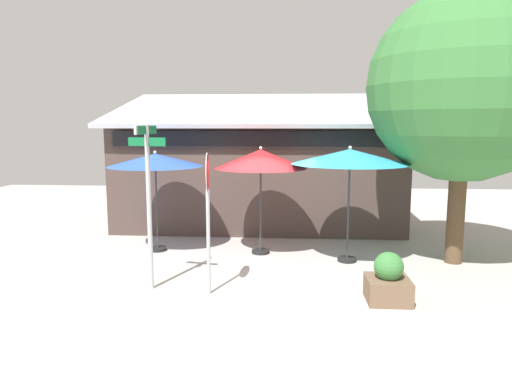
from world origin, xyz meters
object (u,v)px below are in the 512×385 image
Objects in this scene: patio_umbrella_crimson_center at (261,160)px; sidewalk_planter at (388,281)px; stop_sign at (208,197)px; patio_umbrella_teal_right at (350,157)px; street_sign_post at (148,192)px; patio_umbrella_royal_blue_left at (155,161)px; shade_tree at (476,90)px.

patio_umbrella_crimson_center is 2.90× the size of sidewalk_planter.
patio_umbrella_teal_right is (2.87, 2.32, 0.59)m from stop_sign.
street_sign_post is 3.36m from patio_umbrella_crimson_center.
street_sign_post is 4.60m from patio_umbrella_teal_right.
patio_umbrella_royal_blue_left is 4.73m from patio_umbrella_teal_right.
stop_sign is at bearing -141.10° from patio_umbrella_teal_right.
patio_umbrella_crimson_center is at bearing 165.06° from patio_umbrella_teal_right.
stop_sign is at bearing -58.20° from patio_umbrella_royal_blue_left.
stop_sign is at bearing -9.39° from street_sign_post.
street_sign_post is 1.19m from stop_sign.
patio_umbrella_crimson_center is (1.98, 2.68, 0.43)m from street_sign_post.
patio_umbrella_crimson_center is (0.81, 2.87, 0.49)m from stop_sign.
patio_umbrella_royal_blue_left is 2.63m from patio_umbrella_crimson_center.
patio_umbrella_crimson_center is 0.98× the size of patio_umbrella_teal_right.
patio_umbrella_royal_blue_left is at bearing 175.12° from shade_tree.
stop_sign is 3.62m from sidewalk_planter.
stop_sign is 3.74m from patio_umbrella_teal_right.
street_sign_post reaches higher than patio_umbrella_teal_right.
sidewalk_planter is (5.12, -3.09, -1.91)m from patio_umbrella_royal_blue_left.
stop_sign is at bearing 177.23° from sidewalk_planter.
sidewalk_planter is at bearing -132.37° from shade_tree.
sidewalk_planter is (3.30, -0.16, -1.47)m from stop_sign.
patio_umbrella_teal_right is at bearing 38.90° from stop_sign.
patio_umbrella_teal_right is at bearing 179.69° from shade_tree.
shade_tree is at bearing -6.80° from patio_umbrella_crimson_center.
patio_umbrella_teal_right reaches higher than patio_umbrella_crimson_center.
sidewalk_planter is at bearing -2.77° from stop_sign.
patio_umbrella_royal_blue_left reaches higher than sidewalk_planter.
stop_sign is at bearing -157.45° from shade_tree.
patio_umbrella_royal_blue_left is at bearing 148.87° from sidewalk_planter.
stop_sign is 6.36m from shade_tree.
shade_tree reaches higher than patio_umbrella_crimson_center.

